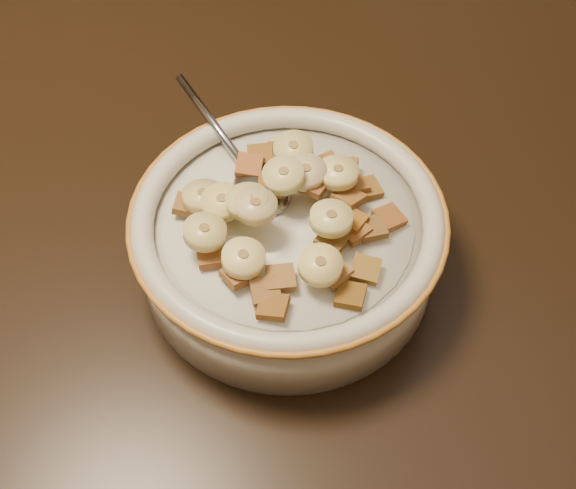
# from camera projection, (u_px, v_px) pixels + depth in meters

# --- Properties ---
(floor) EXTENTS (4.00, 4.50, 0.10)m
(floor) POSITION_uv_depth(u_px,v_px,m) (136.00, 481.00, 1.36)
(floor) COLOR #422816
(floor) RESTS_ON ground
(table) EXTENTS (1.41, 0.91, 0.04)m
(table) POSITION_uv_depth(u_px,v_px,m) (11.00, 163.00, 0.74)
(table) COLOR black
(table) RESTS_ON floor
(chair) EXTENTS (0.54, 0.54, 0.99)m
(chair) POSITION_uv_depth(u_px,v_px,m) (208.00, 47.00, 1.22)
(chair) COLOR black
(chair) RESTS_ON floor
(cereal_bowl) EXTENTS (0.23, 0.23, 0.06)m
(cereal_bowl) POSITION_uv_depth(u_px,v_px,m) (288.00, 246.00, 0.62)
(cereal_bowl) COLOR beige
(cereal_bowl) RESTS_ON table
(milk) EXTENTS (0.19, 0.19, 0.00)m
(milk) POSITION_uv_depth(u_px,v_px,m) (288.00, 224.00, 0.60)
(milk) COLOR silver
(milk) RESTS_ON cereal_bowl
(spoon) EXTENTS (0.07, 0.07, 0.01)m
(spoon) POSITION_uv_depth(u_px,v_px,m) (262.00, 190.00, 0.62)
(spoon) COLOR #98A1B0
(spoon) RESTS_ON cereal_bowl
(cereal_square_0) EXTENTS (0.02, 0.02, 0.01)m
(cereal_square_0) POSITION_uv_depth(u_px,v_px,m) (260.00, 155.00, 0.64)
(cereal_square_0) COLOR brown
(cereal_square_0) RESTS_ON milk
(cereal_square_1) EXTENTS (0.02, 0.02, 0.01)m
(cereal_square_1) POSITION_uv_depth(u_px,v_px,m) (273.00, 307.00, 0.55)
(cereal_square_1) COLOR brown
(cereal_square_1) RESTS_ON milk
(cereal_square_2) EXTENTS (0.02, 0.02, 0.01)m
(cereal_square_2) POSITION_uv_depth(u_px,v_px,m) (350.00, 295.00, 0.56)
(cereal_square_2) COLOR brown
(cereal_square_2) RESTS_ON milk
(cereal_square_3) EXTENTS (0.03, 0.03, 0.01)m
(cereal_square_3) POSITION_uv_depth(u_px,v_px,m) (265.00, 291.00, 0.56)
(cereal_square_3) COLOR brown
(cereal_square_3) RESTS_ON milk
(cereal_square_4) EXTENTS (0.03, 0.03, 0.01)m
(cereal_square_4) POSITION_uv_depth(u_px,v_px,m) (389.00, 218.00, 0.60)
(cereal_square_4) COLOR brown
(cereal_square_4) RESTS_ON milk
(cereal_square_5) EXTENTS (0.03, 0.03, 0.01)m
(cereal_square_5) POSITION_uv_depth(u_px,v_px,m) (328.00, 165.00, 0.63)
(cereal_square_5) COLOR brown
(cereal_square_5) RESTS_ON milk
(cereal_square_6) EXTENTS (0.03, 0.03, 0.01)m
(cereal_square_6) POSITION_uv_depth(u_px,v_px,m) (335.00, 273.00, 0.57)
(cereal_square_6) COLOR olive
(cereal_square_6) RESTS_ON milk
(cereal_square_7) EXTENTS (0.03, 0.03, 0.01)m
(cereal_square_7) POSITION_uv_depth(u_px,v_px,m) (367.00, 188.00, 0.62)
(cereal_square_7) COLOR brown
(cereal_square_7) RESTS_ON milk
(cereal_square_8) EXTENTS (0.03, 0.03, 0.01)m
(cereal_square_8) POSITION_uv_depth(u_px,v_px,m) (238.00, 275.00, 0.56)
(cereal_square_8) COLOR #9A6531
(cereal_square_8) RESTS_ON milk
(cereal_square_9) EXTENTS (0.03, 0.03, 0.01)m
(cereal_square_9) POSITION_uv_depth(u_px,v_px,m) (349.00, 198.00, 0.60)
(cereal_square_9) COLOR #935B28
(cereal_square_9) RESTS_ON milk
(cereal_square_10) EXTENTS (0.03, 0.03, 0.01)m
(cereal_square_10) POSITION_uv_depth(u_px,v_px,m) (314.00, 185.00, 0.60)
(cereal_square_10) COLOR brown
(cereal_square_10) RESTS_ON milk
(cereal_square_11) EXTENTS (0.02, 0.02, 0.01)m
(cereal_square_11) POSITION_uv_depth(u_px,v_px,m) (229.00, 206.00, 0.60)
(cereal_square_11) COLOR brown
(cereal_square_11) RESTS_ON milk
(cereal_square_12) EXTENTS (0.02, 0.02, 0.01)m
(cereal_square_12) POSITION_uv_depth(u_px,v_px,m) (344.00, 169.00, 0.62)
(cereal_square_12) COLOR #97591A
(cereal_square_12) RESTS_ON milk
(cereal_square_13) EXTENTS (0.03, 0.03, 0.01)m
(cereal_square_13) POSITION_uv_depth(u_px,v_px,m) (285.00, 160.00, 0.63)
(cereal_square_13) COLOR brown
(cereal_square_13) RESTS_ON milk
(cereal_square_14) EXTENTS (0.02, 0.02, 0.01)m
(cereal_square_14) POSITION_uv_depth(u_px,v_px,m) (249.00, 166.00, 0.63)
(cereal_square_14) COLOR #98562B
(cereal_square_14) RESTS_ON milk
(cereal_square_15) EXTENTS (0.02, 0.02, 0.01)m
(cereal_square_15) POSITION_uv_depth(u_px,v_px,m) (281.00, 278.00, 0.56)
(cereal_square_15) COLOR olive
(cereal_square_15) RESTS_ON milk
(cereal_square_16) EXTENTS (0.02, 0.02, 0.01)m
(cereal_square_16) POSITION_uv_depth(u_px,v_px,m) (366.00, 269.00, 0.57)
(cereal_square_16) COLOR olive
(cereal_square_16) RESTS_ON milk
(cereal_square_17) EXTENTS (0.02, 0.02, 0.01)m
(cereal_square_17) POSITION_uv_depth(u_px,v_px,m) (280.00, 154.00, 0.64)
(cereal_square_17) COLOR brown
(cereal_square_17) RESTS_ON milk
(cereal_square_18) EXTENTS (0.03, 0.03, 0.01)m
(cereal_square_18) POSITION_uv_depth(u_px,v_px,m) (372.00, 228.00, 0.59)
(cereal_square_18) COLOR brown
(cereal_square_18) RESTS_ON milk
(cereal_square_19) EXTENTS (0.03, 0.03, 0.01)m
(cereal_square_19) POSITION_uv_depth(u_px,v_px,m) (332.00, 241.00, 0.58)
(cereal_square_19) COLOR brown
(cereal_square_19) RESTS_ON milk
(cereal_square_20) EXTENTS (0.02, 0.02, 0.01)m
(cereal_square_20) POSITION_uv_depth(u_px,v_px,m) (271.00, 185.00, 0.60)
(cereal_square_20) COLOR brown
(cereal_square_20) RESTS_ON milk
(cereal_square_21) EXTENTS (0.02, 0.02, 0.01)m
(cereal_square_21) POSITION_uv_depth(u_px,v_px,m) (188.00, 205.00, 0.60)
(cereal_square_21) COLOR brown
(cereal_square_21) RESTS_ON milk
(cereal_square_22) EXTENTS (0.03, 0.03, 0.01)m
(cereal_square_22) POSITION_uv_depth(u_px,v_px,m) (351.00, 220.00, 0.59)
(cereal_square_22) COLOR brown
(cereal_square_22) RESTS_ON milk
(cereal_square_23) EXTENTS (0.03, 0.03, 0.01)m
(cereal_square_23) POSITION_uv_depth(u_px,v_px,m) (353.00, 230.00, 0.59)
(cereal_square_23) COLOR #9B5424
(cereal_square_23) RESTS_ON milk
(cereal_square_24) EXTENTS (0.03, 0.03, 0.01)m
(cereal_square_24) POSITION_uv_depth(u_px,v_px,m) (353.00, 184.00, 0.61)
(cereal_square_24) COLOR brown
(cereal_square_24) RESTS_ON milk
(cereal_square_25) EXTENTS (0.03, 0.03, 0.01)m
(cereal_square_25) POSITION_uv_depth(u_px,v_px,m) (211.00, 256.00, 0.58)
(cereal_square_25) COLOR #9D5A2C
(cereal_square_25) RESTS_ON milk
(banana_slice_0) EXTENTS (0.04, 0.04, 0.01)m
(banana_slice_0) POSITION_uv_depth(u_px,v_px,m) (222.00, 202.00, 0.59)
(banana_slice_0) COLOR #FFDA82
(banana_slice_0) RESTS_ON milk
(banana_slice_1) EXTENTS (0.03, 0.03, 0.02)m
(banana_slice_1) POSITION_uv_depth(u_px,v_px,m) (284.00, 175.00, 0.59)
(banana_slice_1) COLOR #F0E596
(banana_slice_1) RESTS_ON milk
(banana_slice_2) EXTENTS (0.03, 0.03, 0.01)m
(banana_slice_2) POSITION_uv_depth(u_px,v_px,m) (205.00, 232.00, 0.57)
(banana_slice_2) COLOR #E8D67A
(banana_slice_2) RESTS_ON milk
(banana_slice_3) EXTENTS (0.04, 0.04, 0.01)m
(banana_slice_3) POSITION_uv_depth(u_px,v_px,m) (243.00, 258.00, 0.56)
(banana_slice_3) COLOR #EFD48A
(banana_slice_3) RESTS_ON milk
(banana_slice_4) EXTENTS (0.04, 0.04, 0.01)m
(banana_slice_4) POSITION_uv_depth(u_px,v_px,m) (338.00, 173.00, 0.60)
(banana_slice_4) COLOR #E1D774
(banana_slice_4) RESTS_ON milk
(banana_slice_5) EXTENTS (0.03, 0.03, 0.01)m
(banana_slice_5) POSITION_uv_depth(u_px,v_px,m) (256.00, 206.00, 0.57)
(banana_slice_5) COLOR #D8BD81
(banana_slice_5) RESTS_ON milk
(banana_slice_6) EXTENTS (0.03, 0.03, 0.01)m
(banana_slice_6) POSITION_uv_depth(u_px,v_px,m) (203.00, 196.00, 0.60)
(banana_slice_6) COLOR #E5D57D
(banana_slice_6) RESTS_ON milk
(banana_slice_7) EXTENTS (0.04, 0.04, 0.01)m
(banana_slice_7) POSITION_uv_depth(u_px,v_px,m) (320.00, 265.00, 0.55)
(banana_slice_7) COLOR #EBD180
(banana_slice_7) RESTS_ON milk
(banana_slice_8) EXTENTS (0.04, 0.04, 0.02)m
(banana_slice_8) POSITION_uv_depth(u_px,v_px,m) (293.00, 149.00, 0.61)
(banana_slice_8) COLOR #C9BF65
(banana_slice_8) RESTS_ON milk
(banana_slice_9) EXTENTS (0.03, 0.03, 0.01)m
(banana_slice_9) POSITION_uv_depth(u_px,v_px,m) (306.00, 172.00, 0.60)
(banana_slice_9) COLOR #CBB689
(banana_slice_9) RESTS_ON milk
(banana_slice_10) EXTENTS (0.03, 0.03, 0.01)m
(banana_slice_10) POSITION_uv_depth(u_px,v_px,m) (331.00, 218.00, 0.57)
(banana_slice_10) COLOR #E3DA8B
(banana_slice_10) RESTS_ON milk
(banana_slice_11) EXTENTS (0.04, 0.04, 0.01)m
(banana_slice_11) POSITION_uv_depth(u_px,v_px,m) (247.00, 201.00, 0.57)
(banana_slice_11) COLOR beige
(banana_slice_11) RESTS_ON milk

